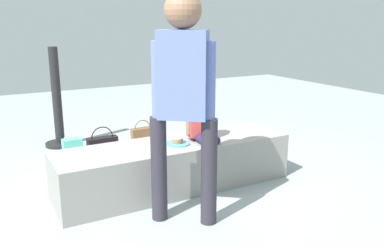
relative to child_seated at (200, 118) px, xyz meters
name	(u,v)px	position (x,y,z in m)	size (l,w,h in m)	color
ground_plane	(176,187)	(-0.24, 0.03, -0.65)	(12.00, 12.00, 0.00)	#909898
concrete_ledge	(175,165)	(-0.24, 0.03, -0.43)	(2.18, 0.60, 0.43)	gray
child_seated	(200,118)	(0.00, 0.00, 0.00)	(0.28, 0.32, 0.48)	#2A2041
adult_standing	(183,89)	(-0.48, -0.58, 0.39)	(0.43, 0.38, 1.72)	#2B2731
cake_plate	(177,142)	(-0.25, -0.02, -0.19)	(0.22, 0.22, 0.07)	#4CA5D8
gift_bag	(73,153)	(-0.96, 1.01, -0.49)	(0.20, 0.11, 0.36)	#59C6B2
railing_post	(58,109)	(-0.92, 1.89, -0.18)	(0.36, 0.36, 1.22)	black
water_bottle_near_gift	(172,156)	(0.00, 0.61, -0.55)	(0.07, 0.07, 0.21)	silver
party_cup_red	(171,148)	(0.19, 1.01, -0.60)	(0.08, 0.08, 0.09)	red
cake_box_white	(106,171)	(-0.75, 0.55, -0.58)	(0.28, 0.31, 0.14)	white
handbag_black_leather	(103,147)	(-0.60, 1.14, -0.51)	(0.34, 0.11, 0.37)	black
handbag_brown_canvas	(143,136)	(-0.03, 1.38, -0.53)	(0.28, 0.10, 0.33)	brown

